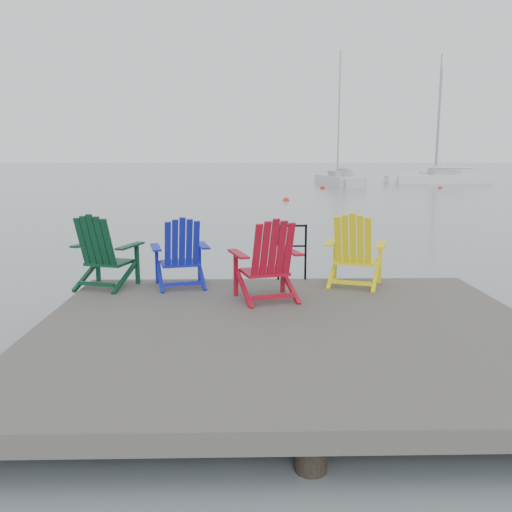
{
  "coord_description": "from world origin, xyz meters",
  "views": [
    {
      "loc": [
        -0.53,
        -6.14,
        2.48
      ],
      "look_at": [
        -0.33,
        2.66,
        0.85
      ],
      "focal_mm": 38.0,
      "sensor_mm": 36.0,
      "label": 1
    }
  ],
  "objects_px": {
    "chair_green": "(104,251)",
    "sailboat_mid": "(437,176)",
    "buoy_d": "(323,189)",
    "chair_blue": "(181,252)",
    "sailboat_near": "(339,181)",
    "sailboat_far": "(439,180)",
    "buoy_b": "(286,201)",
    "buoy_c": "(440,188)",
    "chair_yellow": "(354,250)",
    "chair_red": "(268,260)",
    "handrail": "(292,247)"
  },
  "relations": [
    {
      "from": "handrail",
      "to": "buoy_c",
      "type": "xyz_separation_m",
      "value": [
        14.65,
        33.72,
        -1.04
      ]
    },
    {
      "from": "chair_blue",
      "to": "sailboat_near",
      "type": "bearing_deg",
      "value": 63.35
    },
    {
      "from": "buoy_d",
      "to": "chair_green",
      "type": "bearing_deg",
      "value": -103.69
    },
    {
      "from": "chair_yellow",
      "to": "handrail",
      "type": "bearing_deg",
      "value": 171.2
    },
    {
      "from": "sailboat_near",
      "to": "buoy_d",
      "type": "height_order",
      "value": "sailboat_near"
    },
    {
      "from": "sailboat_near",
      "to": "buoy_d",
      "type": "relative_size",
      "value": 29.05
    },
    {
      "from": "handrail",
      "to": "chair_blue",
      "type": "xyz_separation_m",
      "value": [
        -1.74,
        -0.49,
        -0.0
      ]
    },
    {
      "from": "chair_red",
      "to": "sailboat_far",
      "type": "xyz_separation_m",
      "value": [
        17.75,
        42.66,
        -0.72
      ]
    },
    {
      "from": "chair_red",
      "to": "buoy_b",
      "type": "height_order",
      "value": "chair_red"
    },
    {
      "from": "buoy_c",
      "to": "chair_green",
      "type": "bearing_deg",
      "value": -117.14
    },
    {
      "from": "chair_blue",
      "to": "sailboat_near",
      "type": "relative_size",
      "value": 0.09
    },
    {
      "from": "chair_blue",
      "to": "sailboat_near",
      "type": "height_order",
      "value": "sailboat_near"
    },
    {
      "from": "chair_blue",
      "to": "buoy_c",
      "type": "relative_size",
      "value": 3.09
    },
    {
      "from": "chair_green",
      "to": "sailboat_mid",
      "type": "bearing_deg",
      "value": 82.96
    },
    {
      "from": "chair_green",
      "to": "chair_blue",
      "type": "bearing_deg",
      "value": 17.59
    },
    {
      "from": "chair_green",
      "to": "buoy_b",
      "type": "distance_m",
      "value": 22.91
    },
    {
      "from": "chair_green",
      "to": "buoy_c",
      "type": "height_order",
      "value": "chair_green"
    },
    {
      "from": "chair_green",
      "to": "sailboat_mid",
      "type": "height_order",
      "value": "sailboat_mid"
    },
    {
      "from": "buoy_d",
      "to": "buoy_c",
      "type": "bearing_deg",
      "value": 2.65
    },
    {
      "from": "sailboat_far",
      "to": "sailboat_near",
      "type": "bearing_deg",
      "value": 100.81
    },
    {
      "from": "chair_red",
      "to": "sailboat_near",
      "type": "bearing_deg",
      "value": 63.12
    },
    {
      "from": "sailboat_near",
      "to": "sailboat_far",
      "type": "bearing_deg",
      "value": 9.49
    },
    {
      "from": "chair_yellow",
      "to": "buoy_d",
      "type": "distance_m",
      "value": 34.09
    },
    {
      "from": "sailboat_near",
      "to": "sailboat_far",
      "type": "distance_m",
      "value": 10.23
    },
    {
      "from": "buoy_c",
      "to": "handrail",
      "type": "bearing_deg",
      "value": -113.47
    },
    {
      "from": "buoy_b",
      "to": "buoy_c",
      "type": "xyz_separation_m",
      "value": [
        13.03,
        11.78,
        0.0
      ]
    },
    {
      "from": "chair_red",
      "to": "sailboat_mid",
      "type": "bearing_deg",
      "value": 52.53
    },
    {
      "from": "chair_green",
      "to": "sailboat_far",
      "type": "xyz_separation_m",
      "value": [
        20.19,
        41.87,
        -0.71
      ]
    },
    {
      "from": "handrail",
      "to": "sailboat_near",
      "type": "relative_size",
      "value": 0.08
    },
    {
      "from": "chair_green",
      "to": "sailboat_far",
      "type": "bearing_deg",
      "value": 81.66
    },
    {
      "from": "buoy_c",
      "to": "buoy_d",
      "type": "height_order",
      "value": "buoy_d"
    },
    {
      "from": "chair_yellow",
      "to": "sailboat_near",
      "type": "relative_size",
      "value": 0.1
    },
    {
      "from": "handrail",
      "to": "sailboat_near",
      "type": "height_order",
      "value": "sailboat_near"
    },
    {
      "from": "sailboat_near",
      "to": "sailboat_mid",
      "type": "distance_m",
      "value": 17.77
    },
    {
      "from": "sailboat_near",
      "to": "chair_blue",
      "type": "bearing_deg",
      "value": -109.9
    },
    {
      "from": "chair_red",
      "to": "buoy_c",
      "type": "distance_m",
      "value": 38.13
    },
    {
      "from": "chair_yellow",
      "to": "buoy_b",
      "type": "relative_size",
      "value": 3.07
    },
    {
      "from": "chair_blue",
      "to": "chair_yellow",
      "type": "height_order",
      "value": "chair_yellow"
    },
    {
      "from": "buoy_d",
      "to": "chair_blue",
      "type": "bearing_deg",
      "value": -101.82
    },
    {
      "from": "sailboat_near",
      "to": "sailboat_far",
      "type": "relative_size",
      "value": 0.98
    },
    {
      "from": "handrail",
      "to": "buoy_b",
      "type": "distance_m",
      "value": 22.03
    },
    {
      "from": "sailboat_near",
      "to": "buoy_b",
      "type": "height_order",
      "value": "sailboat_near"
    },
    {
      "from": "sailboat_near",
      "to": "buoy_d",
      "type": "distance_m",
      "value": 5.68
    },
    {
      "from": "sailboat_mid",
      "to": "buoy_d",
      "type": "distance_m",
      "value": 23.05
    },
    {
      "from": "chair_yellow",
      "to": "buoy_d",
      "type": "height_order",
      "value": "chair_yellow"
    },
    {
      "from": "handrail",
      "to": "sailboat_far",
      "type": "bearing_deg",
      "value": 67.31
    },
    {
      "from": "chair_blue",
      "to": "buoy_b",
      "type": "distance_m",
      "value": 22.71
    },
    {
      "from": "chair_blue",
      "to": "buoy_d",
      "type": "bearing_deg",
      "value": 64.81
    },
    {
      "from": "chair_red",
      "to": "buoy_b",
      "type": "xyz_separation_m",
      "value": [
        2.07,
        23.23,
        -1.07
      ]
    },
    {
      "from": "buoy_b",
      "to": "buoy_c",
      "type": "bearing_deg",
      "value": 42.12
    }
  ]
}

